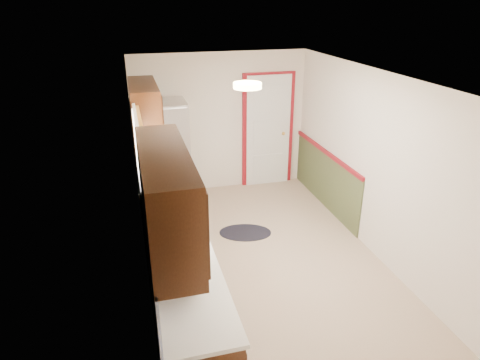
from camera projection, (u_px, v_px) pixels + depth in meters
room_shell at (266, 177)px, 5.18m from camera, size 3.20×5.20×2.52m
kitchen_run at (169, 230)px, 4.78m from camera, size 0.63×4.00×2.20m
back_wall_trim at (280, 141)px, 7.50m from camera, size 1.12×2.30×2.08m
ceiling_fixture at (247, 86)px, 4.47m from camera, size 0.30×0.30×0.06m
microwave at (183, 257)px, 3.77m from camera, size 0.37×0.53×0.33m
refrigerator at (166, 155)px, 6.89m from camera, size 0.73×0.73×1.74m
rug at (245, 232)px, 6.32m from camera, size 0.87×0.68×0.01m
cooktop at (158, 165)px, 6.24m from camera, size 0.48×0.57×0.02m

